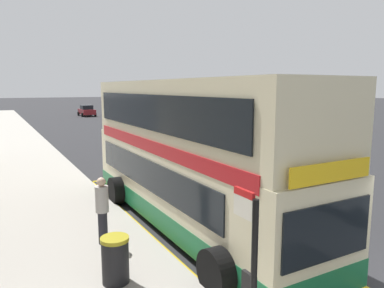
# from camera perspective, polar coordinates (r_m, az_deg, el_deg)

# --- Properties ---
(ground_plane) EXTENTS (260.00, 260.00, 0.00)m
(ground_plane) POSITION_cam_1_polar(r_m,az_deg,el_deg) (36.52, -16.72, 1.88)
(ground_plane) COLOR #28282B
(pavement_near) EXTENTS (6.00, 76.00, 0.14)m
(pavement_near) POSITION_cam_1_polar(r_m,az_deg,el_deg) (35.71, -27.75, 1.20)
(pavement_near) COLOR #A39E93
(pavement_near) RESTS_ON ground
(double_decker_bus) EXTENTS (3.23, 10.57, 4.40)m
(double_decker_bus) POSITION_cam_1_polar(r_m,az_deg,el_deg) (11.05, -0.48, -2.25)
(double_decker_bus) COLOR beige
(double_decker_bus) RESTS_ON ground
(bus_bay_markings) EXTENTS (3.10, 13.27, 0.01)m
(bus_bay_markings) POSITION_cam_1_polar(r_m,az_deg,el_deg) (11.60, -0.36, -12.30)
(bus_bay_markings) COLOR gold
(bus_bay_markings) RESTS_ON ground
(bus_stop_sign) EXTENTS (0.09, 0.51, 2.66)m
(bus_stop_sign) POSITION_cam_1_polar(r_m,az_deg,el_deg) (5.35, 9.15, -18.85)
(bus_stop_sign) COLOR black
(bus_stop_sign) RESTS_ON pavement_near
(parked_car_maroon_distant) EXTENTS (2.09, 4.20, 1.62)m
(parked_car_maroon_distant) POSITION_cam_1_polar(r_m,az_deg,el_deg) (56.22, -16.20, 5.04)
(parked_car_maroon_distant) COLOR maroon
(parked_car_maroon_distant) RESTS_ON ground
(pedestrian_waiting_near_sign) EXTENTS (0.34, 0.34, 1.78)m
(pedestrian_waiting_near_sign) POSITION_cam_1_polar(r_m,az_deg,el_deg) (9.82, -13.91, -9.68)
(pedestrian_waiting_near_sign) COLOR #26262D
(pedestrian_waiting_near_sign) RESTS_ON pavement_near
(litter_bin) EXTENTS (0.59, 0.59, 0.99)m
(litter_bin) POSITION_cam_1_polar(r_m,az_deg,el_deg) (8.11, -11.94, -17.32)
(litter_bin) COLOR black
(litter_bin) RESTS_ON pavement_near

